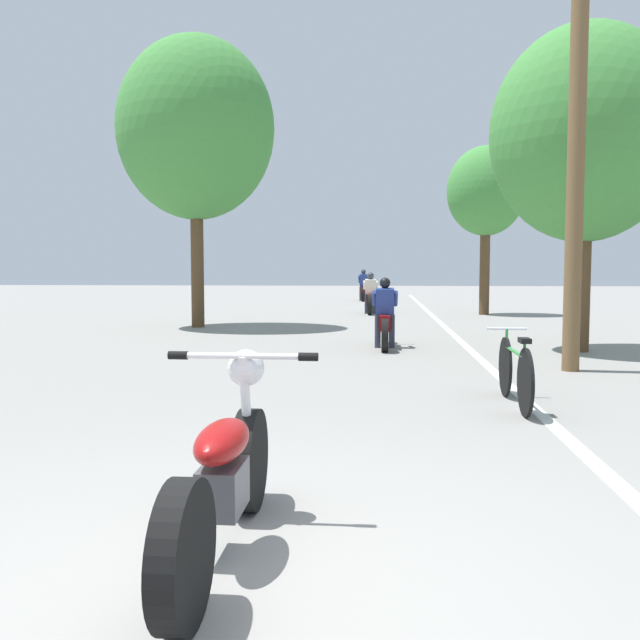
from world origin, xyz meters
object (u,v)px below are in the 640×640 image
object	(u,v)px
roadside_tree_right_far	(486,192)
roadside_tree_left	(196,129)
motorcycle_foreground	(225,473)
utility_pole	(577,110)
roadside_tree_right_near	(585,135)
bicycle_parked	(515,372)
motorcycle_rider_far	(363,289)
motorcycle_rider_lead	(385,321)
motorcycle_rider_mid	(370,298)

from	to	relation	value
roadside_tree_right_far	roadside_tree_left	world-z (taller)	roadside_tree_left
roadside_tree_right_far	motorcycle_foreground	xyz separation A→B (m)	(-4.06, -18.97, -3.51)
motorcycle_foreground	utility_pole	bearing A→B (deg)	62.25
utility_pole	roadside_tree_right_near	world-z (taller)	utility_pole
roadside_tree_right_near	roadside_tree_right_far	world-z (taller)	roadside_tree_right_near
roadside_tree_right_near	bicycle_parked	world-z (taller)	roadside_tree_right_near
roadside_tree_right_far	roadside_tree_right_near	bearing A→B (deg)	-88.82
roadside_tree_right_near	roadside_tree_left	xyz separation A→B (m)	(-8.12, 4.38, 1.14)
motorcycle_rider_far	motorcycle_rider_lead	bearing A→B (deg)	-87.20
roadside_tree_right_far	motorcycle_foreground	distance (m)	19.71
motorcycle_foreground	bicycle_parked	world-z (taller)	motorcycle_foreground
roadside_tree_left	motorcycle_rider_far	bearing A→B (deg)	76.05
motorcycle_rider_mid	roadside_tree_right_far	bearing A→B (deg)	-2.13
utility_pole	bicycle_parked	world-z (taller)	utility_pole
utility_pole	roadside_tree_right_far	xyz separation A→B (m)	(0.60, 12.38, 0.27)
utility_pole	bicycle_parked	distance (m)	4.40
roadside_tree_right_far	motorcycle_foreground	bearing A→B (deg)	-102.09
roadside_tree_left	motorcycle_rider_far	size ratio (longest dim) A/B	3.55
motorcycle_rider_mid	motorcycle_rider_far	xyz separation A→B (m)	(-0.49, 9.36, 0.03)
roadside_tree_right_far	bicycle_parked	bearing A→B (deg)	-97.14
motorcycle_rider_mid	roadside_tree_left	bearing A→B (deg)	-126.56
roadside_tree_left	motorcycle_rider_lead	xyz separation A→B (m)	(4.68, -4.11, -4.43)
roadside_tree_right_far	roadside_tree_left	distance (m)	9.73
motorcycle_rider_mid	bicycle_parked	xyz separation A→B (m)	(1.80, -15.15, -0.16)
roadside_tree_right_far	motorcycle_rider_mid	bearing A→B (deg)	177.87
motorcycle_rider_mid	motorcycle_rider_lead	bearing A→B (deg)	-87.41
motorcycle_rider_far	roadside_tree_right_near	bearing A→B (deg)	-77.33
motorcycle_foreground	motorcycle_rider_mid	distance (m)	19.11
roadside_tree_right_far	motorcycle_rider_lead	bearing A→B (deg)	-108.45
utility_pole	roadside_tree_right_far	world-z (taller)	utility_pole
roadside_tree_right_far	motorcycle_rider_far	world-z (taller)	roadside_tree_right_far
utility_pole	roadside_tree_right_near	xyz separation A→B (m)	(0.80, 2.42, 0.13)
motorcycle_rider_far	bicycle_parked	bearing A→B (deg)	-84.67
motorcycle_rider_lead	bicycle_parked	xyz separation A→B (m)	(1.35, -5.33, -0.13)
roadside_tree_left	motorcycle_rider_mid	size ratio (longest dim) A/B	3.43
utility_pole	roadside_tree_left	distance (m)	10.07
roadside_tree_right_near	motorcycle_rider_lead	size ratio (longest dim) A/B	2.83
motorcycle_foreground	motorcycle_rider_mid	bearing A→B (deg)	88.84
roadside_tree_right_far	motorcycle_rider_mid	distance (m)	5.01
roadside_tree_right_near	motorcycle_rider_mid	world-z (taller)	roadside_tree_right_near
motorcycle_foreground	motorcycle_rider_lead	bearing A→B (deg)	84.88
roadside_tree_left	motorcycle_rider_far	world-z (taller)	roadside_tree_left
utility_pole	bicycle_parked	bearing A→B (deg)	-116.00
roadside_tree_right_near	roadside_tree_left	world-z (taller)	roadside_tree_left
roadside_tree_right_far	bicycle_parked	world-z (taller)	roadside_tree_right_far
utility_pole	motorcycle_rider_mid	distance (m)	13.26
motorcycle_foreground	motorcycle_rider_lead	world-z (taller)	motorcycle_rider_lead
roadside_tree_right_far	bicycle_parked	distance (m)	15.54
roadside_tree_right_near	roadside_tree_right_far	xyz separation A→B (m)	(-0.21, 9.96, 0.14)
utility_pole	roadside_tree_right_far	size ratio (longest dim) A/B	1.32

